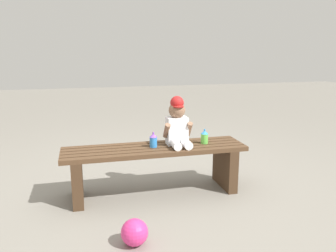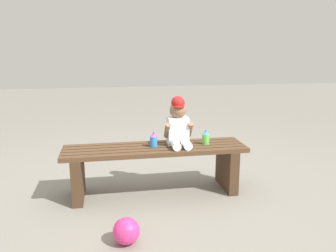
# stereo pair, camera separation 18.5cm
# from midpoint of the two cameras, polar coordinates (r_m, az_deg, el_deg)

# --- Properties ---
(ground_plane) EXTENTS (16.00, 16.00, 0.00)m
(ground_plane) POSITION_cam_midpoint_polar(r_m,az_deg,el_deg) (2.92, -4.00, -11.09)
(ground_plane) COLOR gray
(park_bench) EXTENTS (1.48, 0.37, 0.40)m
(park_bench) POSITION_cam_midpoint_polar(r_m,az_deg,el_deg) (2.82, -4.08, -6.08)
(park_bench) COLOR #513823
(park_bench) RESTS_ON ground_plane
(child_figure) EXTENTS (0.23, 0.27, 0.40)m
(child_figure) POSITION_cam_midpoint_polar(r_m,az_deg,el_deg) (2.79, -0.30, 0.34)
(child_figure) COLOR white
(child_figure) RESTS_ON park_bench
(sippy_cup_left) EXTENTS (0.06, 0.06, 0.12)m
(sippy_cup_left) POSITION_cam_midpoint_polar(r_m,az_deg,el_deg) (2.76, -4.39, -2.37)
(sippy_cup_left) COLOR #338CE5
(sippy_cup_left) RESTS_ON park_bench
(sippy_cup_right) EXTENTS (0.06, 0.06, 0.12)m
(sippy_cup_right) POSITION_cam_midpoint_polar(r_m,az_deg,el_deg) (2.87, 4.26, -1.80)
(sippy_cup_right) COLOR #66CC4C
(sippy_cup_right) RESTS_ON park_bench
(toy_ball) EXTENTS (0.17, 0.17, 0.17)m
(toy_ball) POSITION_cam_midpoint_polar(r_m,az_deg,el_deg) (2.21, -8.11, -17.21)
(toy_ball) COLOR #E5337F
(toy_ball) RESTS_ON ground_plane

